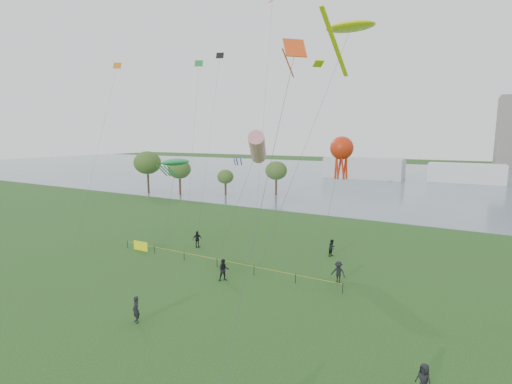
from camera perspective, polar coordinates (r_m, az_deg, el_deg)
The scene contains 18 objects.
ground_plane at distance 23.12m, azimuth -13.41°, elevation -23.48°, with size 400.00×400.00×0.00m, color #183D13.
lake at distance 115.60m, azimuth 22.53°, elevation 1.89°, with size 400.00×120.00×0.08m, color slate.
pavilion_left at distance 112.49m, azimuth 16.22°, elevation 3.56°, with size 22.00×8.00×6.00m, color silver.
pavilion_right at distance 112.56m, azimuth 29.56°, elevation 2.53°, with size 18.00×7.00×5.00m, color silver.
trees at distance 79.24m, azimuth -10.15°, elevation 3.76°, with size 30.49×16.03×9.01m.
fence at distance 39.28m, azimuth -13.39°, elevation -8.88°, with size 24.07×0.07×1.05m.
spectator_a at distance 32.24m, azimuth -4.99°, elevation -11.86°, with size 0.91×0.71×1.88m, color black.
spectator_b at distance 32.34m, azimuth 12.54°, elevation -11.97°, with size 1.22×0.70×1.89m, color black.
spectator_c at distance 41.73m, azimuth -9.05°, elevation -7.19°, with size 1.08×0.45×1.84m, color black.
spectator_d at distance 21.13m, azimuth 24.41°, elevation -24.83°, with size 0.79×0.51×1.61m, color black.
spectator_f at distance 26.74m, azimuth -17.98°, elevation -16.83°, with size 0.65×0.43×1.79m, color black.
spectator_g at distance 39.10m, azimuth 11.63°, elevation -8.41°, with size 0.85×0.66×1.75m, color black.
kite_stingray at distance 37.49m, azimuth 14.20°, elevation 23.31°, with size 7.69×9.88×22.34m.
kite_windsock at distance 41.60m, azimuth 0.21°, elevation 6.88°, with size 4.24×6.97×12.86m.
kite_creature at distance 48.10m, azimuth -12.32°, elevation 4.49°, with size 5.22×9.05×9.39m.
kite_octopus at distance 35.52m, azimuth 13.05°, elevation 6.48°, with size 2.16×9.26×12.19m.
kite_delta at distance 22.07m, azimuth 5.36°, elevation 18.87°, with size 2.33×12.13×17.80m.
small_kites at distance 39.10m, azimuth 3.11°, elevation 24.12°, with size 44.88×13.93×11.82m.
Camera 1 is at (13.64, -14.14, 12.18)m, focal length 26.00 mm.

